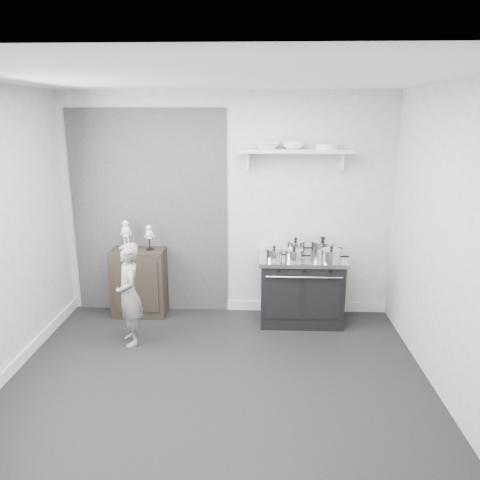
# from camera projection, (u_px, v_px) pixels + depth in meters

# --- Properties ---
(ground) EXTENTS (4.00, 4.00, 0.00)m
(ground) POSITION_uv_depth(u_px,v_px,m) (216.00, 387.00, 4.29)
(ground) COLOR black
(ground) RESTS_ON ground
(room_shell) EXTENTS (4.02, 3.62, 2.71)m
(room_shell) POSITION_uv_depth(u_px,v_px,m) (204.00, 209.00, 4.01)
(room_shell) COLOR #A6A6A4
(room_shell) RESTS_ON ground
(wall_shelf) EXTENTS (1.30, 0.26, 0.24)m
(wall_shelf) POSITION_uv_depth(u_px,v_px,m) (295.00, 152.00, 5.36)
(wall_shelf) COLOR silver
(wall_shelf) RESTS_ON room_shell
(stove) EXTENTS (1.01, 0.63, 0.81)m
(stove) POSITION_uv_depth(u_px,v_px,m) (301.00, 289.00, 5.58)
(stove) COLOR black
(stove) RESTS_ON ground
(side_cabinet) EXTENTS (0.65, 0.38, 0.84)m
(side_cabinet) POSITION_uv_depth(u_px,v_px,m) (140.00, 282.00, 5.77)
(side_cabinet) COLOR black
(side_cabinet) RESTS_ON ground
(child) EXTENTS (0.41, 0.49, 1.13)m
(child) POSITION_uv_depth(u_px,v_px,m) (129.00, 294.00, 5.00)
(child) COLOR gray
(child) RESTS_ON ground
(pot_front_left) EXTENTS (0.28, 0.20, 0.17)m
(pot_front_left) POSITION_uv_depth(u_px,v_px,m) (274.00, 254.00, 5.36)
(pot_front_left) COLOR #BDBCBF
(pot_front_left) RESTS_ON stove
(pot_back_left) EXTENTS (0.32, 0.23, 0.21)m
(pot_back_left) POSITION_uv_depth(u_px,v_px,m) (295.00, 247.00, 5.57)
(pot_back_left) COLOR #BDBCBF
(pot_back_left) RESTS_ON stove
(pot_back_right) EXTENTS (0.38, 0.29, 0.22)m
(pot_back_right) POSITION_uv_depth(u_px,v_px,m) (323.00, 247.00, 5.56)
(pot_back_right) COLOR #BDBCBF
(pot_back_right) RESTS_ON stove
(pot_front_right) EXTENTS (0.32, 0.23, 0.19)m
(pot_front_right) POSITION_uv_depth(u_px,v_px,m) (331.00, 256.00, 5.26)
(pot_front_right) COLOR #BDBCBF
(pot_front_right) RESTS_ON stove
(pot_front_center) EXTENTS (0.30, 0.21, 0.17)m
(pot_front_center) POSITION_uv_depth(u_px,v_px,m) (294.00, 255.00, 5.33)
(pot_front_center) COLOR #BDBCBF
(pot_front_center) RESTS_ON stove
(skeleton_full) EXTENTS (0.12, 0.07, 0.42)m
(skeleton_full) POSITION_uv_depth(u_px,v_px,m) (126.00, 233.00, 5.61)
(skeleton_full) COLOR silver
(skeleton_full) RESTS_ON side_cabinet
(skeleton_torso) EXTENTS (0.10, 0.06, 0.35)m
(skeleton_torso) POSITION_uv_depth(u_px,v_px,m) (149.00, 236.00, 5.61)
(skeleton_torso) COLOR silver
(skeleton_torso) RESTS_ON side_cabinet
(bowl_large) EXTENTS (0.31, 0.31, 0.08)m
(bowl_large) POSITION_uv_depth(u_px,v_px,m) (267.00, 146.00, 5.35)
(bowl_large) COLOR white
(bowl_large) RESTS_ON wall_shelf
(bowl_small) EXTENTS (0.26, 0.26, 0.08)m
(bowl_small) POSITION_uv_depth(u_px,v_px,m) (293.00, 146.00, 5.34)
(bowl_small) COLOR white
(bowl_small) RESTS_ON wall_shelf
(plate_stack) EXTENTS (0.25, 0.25, 0.06)m
(plate_stack) POSITION_uv_depth(u_px,v_px,m) (327.00, 147.00, 5.32)
(plate_stack) COLOR white
(plate_stack) RESTS_ON wall_shelf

